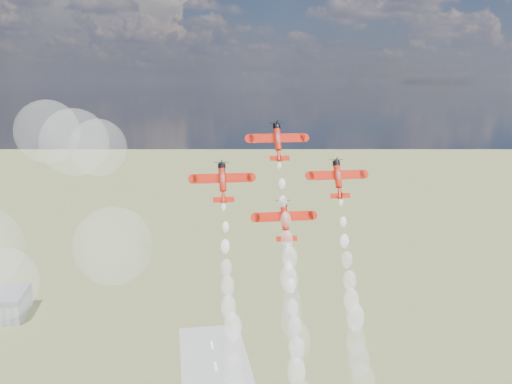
{
  "coord_description": "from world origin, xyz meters",
  "views": [
    {
      "loc": [
        -16.93,
        -106.23,
        121.76
      ],
      "look_at": [
        2.8,
        16.52,
        96.49
      ],
      "focal_mm": 38.0,
      "sensor_mm": 36.0,
      "label": 1
    }
  ],
  "objects_px": {
    "plane_lead": "(278,141)",
    "plane_left": "(223,181)",
    "plane_right": "(338,178)",
    "plane_slot": "(285,220)"
  },
  "relations": [
    {
      "from": "plane_left",
      "to": "plane_slot",
      "type": "relative_size",
      "value": 1.0
    },
    {
      "from": "plane_left",
      "to": "plane_right",
      "type": "height_order",
      "value": "same"
    },
    {
      "from": "plane_right",
      "to": "plane_slot",
      "type": "bearing_deg",
      "value": -162.39
    },
    {
      "from": "plane_left",
      "to": "plane_right",
      "type": "distance_m",
      "value": 27.7
    },
    {
      "from": "plane_left",
      "to": "plane_slot",
      "type": "distance_m",
      "value": 16.91
    },
    {
      "from": "plane_right",
      "to": "plane_slot",
      "type": "xyz_separation_m",
      "value": [
        -13.85,
        -4.4,
        -8.64
      ]
    },
    {
      "from": "plane_left",
      "to": "plane_right",
      "type": "bearing_deg",
      "value": 0.0
    },
    {
      "from": "plane_lead",
      "to": "plane_left",
      "type": "relative_size",
      "value": 1.0
    },
    {
      "from": "plane_left",
      "to": "plane_slot",
      "type": "bearing_deg",
      "value": -17.61
    },
    {
      "from": "plane_lead",
      "to": "plane_left",
      "type": "bearing_deg",
      "value": -162.39
    }
  ]
}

